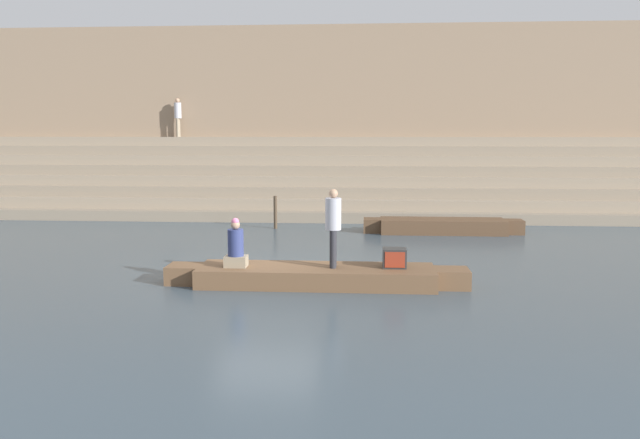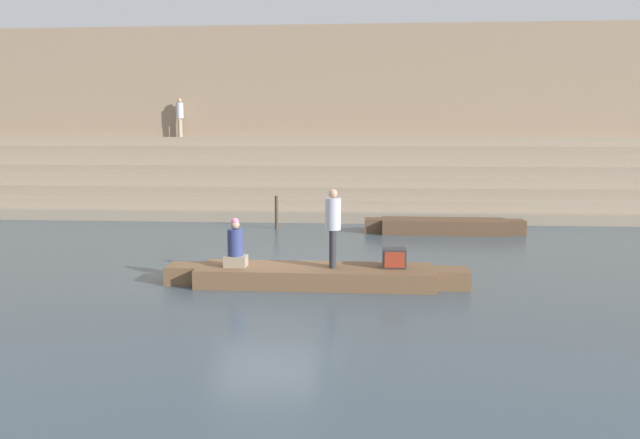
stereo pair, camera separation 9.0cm
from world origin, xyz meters
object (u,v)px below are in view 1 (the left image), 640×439
(rowboat_main, at_px, (316,275))
(tv_set, at_px, (394,258))
(person_on_steps, at_px, (178,115))
(moored_boat_shore, at_px, (443,226))
(person_standing, at_px, (333,222))
(mooring_post, at_px, (275,212))
(person_rowing, at_px, (236,247))

(rowboat_main, distance_m, tv_set, 1.79)
(tv_set, bearing_deg, person_on_steps, 124.99)
(moored_boat_shore, bearing_deg, person_standing, -115.85)
(tv_set, bearing_deg, moored_boat_shore, 77.56)
(mooring_post, bearing_deg, moored_boat_shore, -5.79)
(person_standing, distance_m, tv_set, 1.58)
(rowboat_main, height_order, person_on_steps, person_on_steps)
(moored_boat_shore, bearing_deg, mooring_post, 172.27)
(person_rowing, xyz_separation_m, tv_set, (3.53, 0.18, -0.23))
(person_rowing, xyz_separation_m, person_on_steps, (-5.56, 14.39, 3.32))
(person_rowing, xyz_separation_m, mooring_post, (-0.29, 8.22, -0.27))
(mooring_post, bearing_deg, person_rowing, -87.99)
(person_standing, height_order, person_rowing, person_standing)
(person_rowing, bearing_deg, tv_set, 4.94)
(person_standing, bearing_deg, mooring_post, 116.55)
(tv_set, relative_size, person_on_steps, 0.30)
(person_standing, height_order, moored_boat_shore, person_standing)
(moored_boat_shore, relative_size, mooring_post, 4.59)
(moored_boat_shore, height_order, mooring_post, mooring_post)
(tv_set, xyz_separation_m, mooring_post, (-3.81, 8.04, -0.05))
(moored_boat_shore, xyz_separation_m, person_on_steps, (-11.06, 6.76, 3.92))
(tv_set, xyz_separation_m, moored_boat_shore, (1.98, 7.45, -0.38))
(rowboat_main, distance_m, moored_boat_shore, 8.39)
(person_rowing, height_order, person_on_steps, person_on_steps)
(rowboat_main, relative_size, mooring_post, 5.79)
(person_standing, bearing_deg, moored_boat_shore, 75.82)
(moored_boat_shore, distance_m, mooring_post, 5.83)
(mooring_post, bearing_deg, tv_set, -64.62)
(person_standing, bearing_deg, tv_set, 12.85)
(mooring_post, bearing_deg, rowboat_main, -75.65)
(rowboat_main, bearing_deg, person_standing, -3.18)
(mooring_post, height_order, person_on_steps, person_on_steps)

